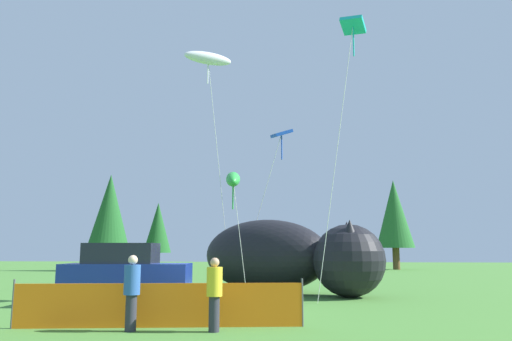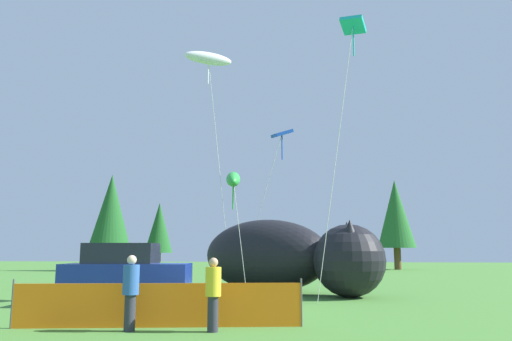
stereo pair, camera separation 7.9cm
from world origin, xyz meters
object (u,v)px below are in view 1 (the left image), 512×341
Objects in this scene: kite_blue_box at (281,137)px; kite_teal_diamond at (352,32)px; folding_chair at (260,298)px; inflatable_cat at (283,259)px; spectator_in_yellow_shirt at (214,291)px; parked_car at (126,275)px; kite_green_fish at (233,179)px; spectator_in_green_shirt at (132,289)px; kite_white_ghost at (208,59)px.

kite_teal_diamond reaches higher than kite_blue_box.
kite_teal_diamond reaches higher than folding_chair.
inflatable_cat reaches higher than spectator_in_yellow_shirt.
kite_green_fish is at bearing 43.80° from parked_car.
parked_car is 6.63m from spectator_in_yellow_shirt.
inflatable_cat reaches higher than parked_car.
folding_chair is at bearing -29.12° from parked_car.
spectator_in_green_shirt is 13.93m from kite_blue_box.
parked_car is 0.39× the size of kite_white_ghost.
folding_chair is at bearing -67.41° from kite_white_ghost.
kite_green_fish is at bearing 82.82° from spectator_in_green_shirt.
inflatable_cat is 0.79× the size of kite_teal_diamond.
spectator_in_green_shirt is (-3.19, -10.68, -0.54)m from inflatable_cat.
inflatable_cat is 6.04m from kite_blue_box.
kite_teal_diamond is (3.02, -3.44, 9.09)m from inflatable_cat.
folding_chair is at bearing -129.32° from kite_teal_diamond.
spectator_in_yellow_shirt is at bearing -95.14° from kite_blue_box.
kite_white_ghost is (-6.65, 3.76, 0.56)m from kite_teal_diamond.
kite_blue_box is at bearing 56.45° from kite_green_fish.
kite_blue_box is 0.68× the size of kite_white_ghost.
kite_teal_diamond reaches higher than inflatable_cat.
kite_green_fish reaches higher than parked_car.
kite_green_fish is at bearing 160.39° from kite_teal_diamond.
inflatable_cat is 0.76× the size of kite_white_ghost.
inflatable_cat is 1.60× the size of kite_green_fish.
kite_blue_box reaches higher than inflatable_cat.
spectator_in_yellow_shirt is 12.72m from kite_teal_diamond.
spectator_in_green_shirt is 0.23× the size of kite_blue_box.
spectator_in_yellow_shirt is at bearing -77.36° from kite_white_ghost.
kite_white_ghost is at bearing -153.33° from inflatable_cat.
kite_teal_diamond is at bearing -56.43° from kite_blue_box.
folding_chair is 11.22m from kite_blue_box.
inflatable_cat is (0.35, 7.56, 1.01)m from folding_chair.
inflatable_cat is (5.29, 5.36, 0.47)m from parked_car.
folding_chair is 3.16m from spectator_in_yellow_shirt.
spectator_in_yellow_shirt is 0.16× the size of kite_teal_diamond.
spectator_in_green_shirt is at bearing -87.75° from kite_white_ghost.
spectator_in_green_shirt is 0.16× the size of kite_teal_diamond.
spectator_in_yellow_shirt is 0.32× the size of kite_green_fish.
kite_green_fish reaches higher than spectator_in_green_shirt.
parked_car is at bearing -129.00° from folding_chair.
spectator_in_yellow_shirt is 2.01m from spectator_in_green_shirt.
parked_car is 5.44m from folding_chair.
spectator_in_green_shirt reaches higher than folding_chair.
kite_teal_diamond is 0.96× the size of kite_white_ghost.
folding_chair is 0.48× the size of spectator_in_green_shirt.
spectator_in_yellow_shirt is (-1.18, -10.57, -0.57)m from inflatable_cat.
kite_blue_box is at bearing 75.58° from spectator_in_green_shirt.
kite_white_ghost reaches higher than kite_blue_box.
spectator_in_yellow_shirt is at bearing -84.43° from kite_green_fish.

